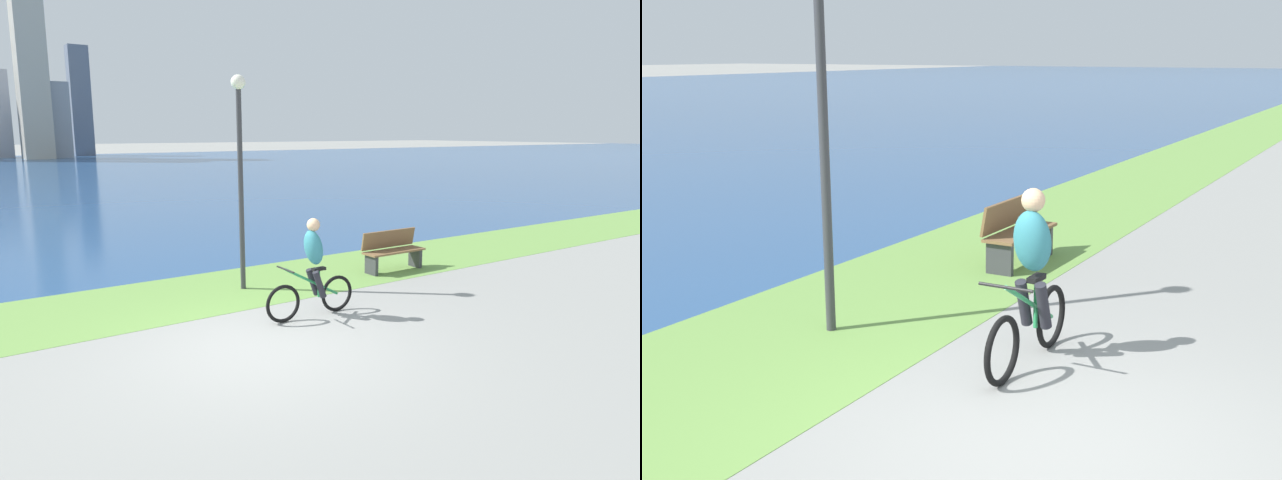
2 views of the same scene
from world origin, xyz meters
TOP-DOWN VIEW (x-y plane):
  - ground_plane at (0.00, 0.00)m, footprint 300.00×300.00m
  - grass_strip_bayside at (0.00, 3.15)m, footprint 120.00×2.90m
  - cyclist_lead at (1.38, 0.78)m, footprint 1.71×0.52m
  - bench_near_path at (4.66, 2.48)m, footprint 1.50×0.47m
  - lamppost_tall at (1.20, 3.00)m, footprint 0.28×0.28m

SIDE VIEW (x-z plane):
  - ground_plane at x=0.00m, z-range 0.00..0.00m
  - grass_strip_bayside at x=0.00m, z-range 0.00..0.01m
  - bench_near_path at x=4.66m, z-range 0.00..0.90m
  - cyclist_lead at x=1.38m, z-range 0.00..1.67m
  - lamppost_tall at x=1.20m, z-range 0.62..4.73m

